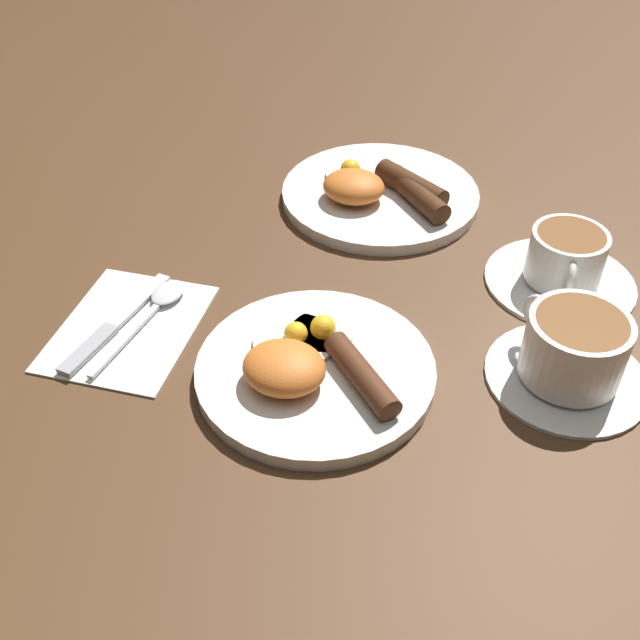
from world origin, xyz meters
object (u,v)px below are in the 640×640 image
at_px(breakfast_plate_far, 380,192).
at_px(spoon, 159,302).
at_px(breakfast_plate_near, 312,367).
at_px(teacup_near, 572,353).
at_px(knife, 111,327).
at_px(teacup_far, 564,265).

xyz_separation_m(breakfast_plate_far, spoon, (-0.16, -0.29, -0.01)).
bearing_deg(breakfast_plate_far, breakfast_plate_near, -84.97).
relative_size(teacup_near, knife, 0.91).
xyz_separation_m(breakfast_plate_near, teacup_near, (0.23, 0.08, 0.02)).
distance_m(teacup_near, teacup_far, 0.15).
bearing_deg(knife, breakfast_plate_near, -82.16).
height_order(teacup_near, knife, teacup_near).
distance_m(teacup_far, knife, 0.49).
relative_size(breakfast_plate_far, knife, 1.48).
bearing_deg(teacup_near, spoon, -174.76).
bearing_deg(breakfast_plate_far, teacup_far, -22.35).
bearing_deg(teacup_far, spoon, -154.63).
bearing_deg(teacup_far, breakfast_plate_far, 157.65).
distance_m(breakfast_plate_far, teacup_far, 0.26).
distance_m(teacup_far, spoon, 0.44).
height_order(breakfast_plate_far, teacup_near, teacup_near).
xyz_separation_m(breakfast_plate_near, knife, (-0.22, -0.01, -0.01)).
height_order(breakfast_plate_far, spoon, breakfast_plate_far).
relative_size(knife, spoon, 1.05).
bearing_deg(breakfast_plate_far, teacup_near, -43.76).
relative_size(breakfast_plate_far, spoon, 1.55).
bearing_deg(spoon, breakfast_plate_far, -25.46).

